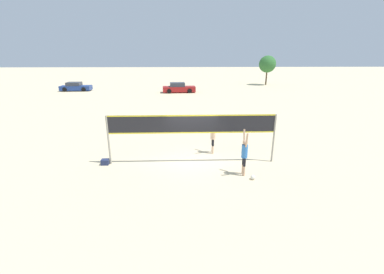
{
  "coord_description": "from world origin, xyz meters",
  "views": [
    {
      "loc": [
        -0.44,
        -12.26,
        5.38
      ],
      "look_at": [
        0.0,
        0.0,
        1.39
      ],
      "focal_mm": 24.0,
      "sensor_mm": 36.0,
      "label": 1
    }
  ],
  "objects_px": {
    "tree_left_cluster": "(267,64)",
    "player_blocker": "(213,135)",
    "volleyball_net": "(192,127)",
    "gear_bag": "(105,162)",
    "parked_car_mid": "(76,87)",
    "player_spiker": "(245,152)",
    "parked_car_near": "(179,88)",
    "volleyball": "(253,177)"
  },
  "relations": [
    {
      "from": "tree_left_cluster",
      "to": "player_blocker",
      "type": "bearing_deg",
      "value": -112.06
    },
    {
      "from": "volleyball_net",
      "to": "gear_bag",
      "type": "xyz_separation_m",
      "value": [
        -4.43,
        -0.11,
        -1.77
      ]
    },
    {
      "from": "gear_bag",
      "to": "parked_car_mid",
      "type": "bearing_deg",
      "value": 113.82
    },
    {
      "from": "player_spiker",
      "to": "parked_car_near",
      "type": "distance_m",
      "value": 27.1
    },
    {
      "from": "player_spiker",
      "to": "volleyball",
      "type": "height_order",
      "value": "player_spiker"
    },
    {
      "from": "player_spiker",
      "to": "parked_car_near",
      "type": "xyz_separation_m",
      "value": [
        -3.37,
        26.89,
        -0.48
      ]
    },
    {
      "from": "volleyball",
      "to": "gear_bag",
      "type": "xyz_separation_m",
      "value": [
        -7.09,
        1.88,
        0.04
      ]
    },
    {
      "from": "player_blocker",
      "to": "parked_car_near",
      "type": "distance_m",
      "value": 24.19
    },
    {
      "from": "player_spiker",
      "to": "gear_bag",
      "type": "bearing_deg",
      "value": 78.38
    },
    {
      "from": "player_blocker",
      "to": "parked_car_near",
      "type": "xyz_separation_m",
      "value": [
        -2.25,
        24.08,
        -0.43
      ]
    },
    {
      "from": "volleyball_net",
      "to": "parked_car_near",
      "type": "distance_m",
      "value": 25.44
    },
    {
      "from": "parked_car_near",
      "to": "tree_left_cluster",
      "type": "xyz_separation_m",
      "value": [
        15.66,
        9.02,
        2.98
      ]
    },
    {
      "from": "volleyball",
      "to": "parked_car_near",
      "type": "height_order",
      "value": "parked_car_near"
    },
    {
      "from": "player_spiker",
      "to": "player_blocker",
      "type": "xyz_separation_m",
      "value": [
        -1.12,
        2.81,
        -0.05
      ]
    },
    {
      "from": "player_blocker",
      "to": "volleyball",
      "type": "bearing_deg",
      "value": 23.67
    },
    {
      "from": "volleyball",
      "to": "gear_bag",
      "type": "bearing_deg",
      "value": 165.16
    },
    {
      "from": "volleyball_net",
      "to": "player_spiker",
      "type": "bearing_deg",
      "value": -32.69
    },
    {
      "from": "volleyball_net",
      "to": "tree_left_cluster",
      "type": "height_order",
      "value": "tree_left_cluster"
    },
    {
      "from": "gear_bag",
      "to": "player_spiker",
      "type": "bearing_deg",
      "value": -11.62
    },
    {
      "from": "volleyball",
      "to": "parked_car_mid",
      "type": "xyz_separation_m",
      "value": [
        -19.37,
        29.69,
        0.48
      ]
    },
    {
      "from": "volleyball_net",
      "to": "parked_car_mid",
      "type": "relative_size",
      "value": 1.88
    },
    {
      "from": "volleyball_net",
      "to": "gear_bag",
      "type": "relative_size",
      "value": 23.21
    },
    {
      "from": "parked_car_mid",
      "to": "gear_bag",
      "type": "bearing_deg",
      "value": -68.92
    },
    {
      "from": "parked_car_near",
      "to": "parked_car_mid",
      "type": "bearing_deg",
      "value": 167.74
    },
    {
      "from": "player_blocker",
      "to": "tree_left_cluster",
      "type": "xyz_separation_m",
      "value": [
        13.41,
        33.09,
        2.55
      ]
    },
    {
      "from": "gear_bag",
      "to": "parked_car_mid",
      "type": "xyz_separation_m",
      "value": [
        -12.27,
        27.81,
        0.45
      ]
    },
    {
      "from": "gear_bag",
      "to": "tree_left_cluster",
      "type": "relative_size",
      "value": 0.07
    },
    {
      "from": "gear_bag",
      "to": "parked_car_near",
      "type": "xyz_separation_m",
      "value": [
        3.4,
        25.5,
        0.5
      ]
    },
    {
      "from": "gear_bag",
      "to": "parked_car_near",
      "type": "bearing_deg",
      "value": 82.41
    },
    {
      "from": "volleyball_net",
      "to": "volleyball",
      "type": "relative_size",
      "value": 39.47
    },
    {
      "from": "player_spiker",
      "to": "parked_car_mid",
      "type": "height_order",
      "value": "player_spiker"
    },
    {
      "from": "volleyball_net",
      "to": "parked_car_near",
      "type": "bearing_deg",
      "value": 92.32
    },
    {
      "from": "player_blocker",
      "to": "tree_left_cluster",
      "type": "height_order",
      "value": "tree_left_cluster"
    },
    {
      "from": "gear_bag",
      "to": "tree_left_cluster",
      "type": "bearing_deg",
      "value": 61.09
    },
    {
      "from": "player_blocker",
      "to": "player_spiker",
      "type": "bearing_deg",
      "value": 21.68
    },
    {
      "from": "volleyball",
      "to": "tree_left_cluster",
      "type": "xyz_separation_m",
      "value": [
        11.97,
        36.39,
        3.51
      ]
    },
    {
      "from": "parked_car_mid",
      "to": "volleyball_net",
      "type": "bearing_deg",
      "value": -61.64
    },
    {
      "from": "player_blocker",
      "to": "parked_car_mid",
      "type": "xyz_separation_m",
      "value": [
        -17.92,
        26.39,
        -0.48
      ]
    },
    {
      "from": "parked_car_near",
      "to": "volleyball",
      "type": "bearing_deg",
      "value": -86.19
    },
    {
      "from": "player_spiker",
      "to": "parked_car_near",
      "type": "relative_size",
      "value": 0.44
    },
    {
      "from": "player_spiker",
      "to": "player_blocker",
      "type": "distance_m",
      "value": 3.03
    },
    {
      "from": "player_spiker",
      "to": "parked_car_near",
      "type": "bearing_deg",
      "value": 7.13
    }
  ]
}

